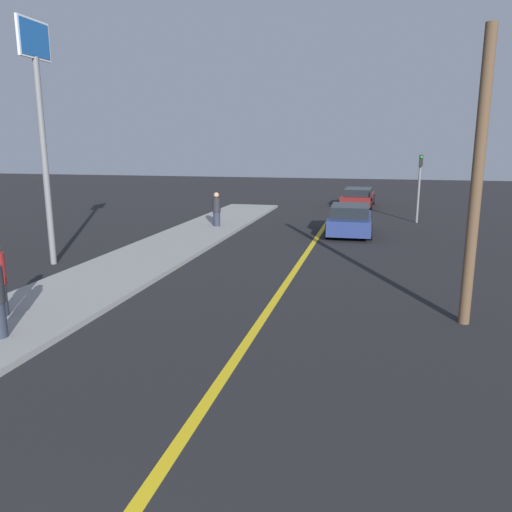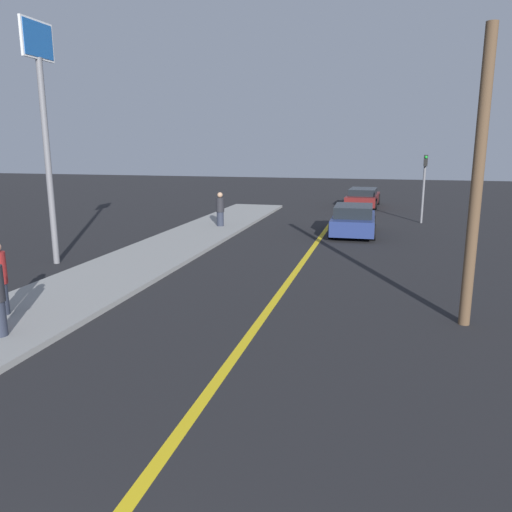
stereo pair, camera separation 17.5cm
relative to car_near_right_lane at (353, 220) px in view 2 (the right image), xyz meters
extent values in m
cube|color=gold|center=(-1.30, -3.44, -0.64)|extent=(0.20, 60.00, 0.01)
cube|color=gray|center=(-6.54, -6.25, -0.58)|extent=(3.08, 30.38, 0.14)
cube|color=navy|center=(0.00, 0.05, -0.13)|extent=(1.92, 4.20, 0.65)
cube|color=black|center=(0.00, -0.16, 0.44)|extent=(1.65, 2.33, 0.48)
cylinder|color=black|center=(-0.89, 1.32, -0.30)|extent=(0.24, 0.69, 0.69)
cylinder|color=black|center=(0.83, 1.36, -0.30)|extent=(0.24, 0.69, 0.69)
cylinder|color=black|center=(-0.83, -1.26, -0.30)|extent=(0.24, 0.69, 0.69)
cylinder|color=black|center=(0.89, -1.22, -0.30)|extent=(0.24, 0.69, 0.69)
cube|color=maroon|center=(-0.06, 10.66, -0.16)|extent=(2.05, 4.77, 0.60)
cube|color=black|center=(-0.06, 10.42, 0.34)|extent=(1.73, 2.65, 0.40)
cylinder|color=black|center=(-0.86, 12.15, -0.30)|extent=(0.25, 0.71, 0.70)
cylinder|color=black|center=(0.88, 12.07, -0.30)|extent=(0.25, 0.71, 0.70)
cylinder|color=black|center=(-0.99, 9.24, -0.30)|extent=(0.25, 0.71, 0.70)
cylinder|color=black|center=(0.75, 9.16, -0.30)|extent=(0.25, 0.71, 0.70)
cylinder|color=#282D3D|center=(-6.95, -13.26, -0.15)|extent=(0.29, 0.29, 0.72)
cylinder|color=#282D3D|center=(-6.20, 0.02, -0.17)|extent=(0.33, 0.33, 0.67)
cylinder|color=#232328|center=(-6.20, 0.02, 0.50)|extent=(0.39, 0.39, 0.67)
sphere|color=tan|center=(-6.20, 0.02, 0.96)|extent=(0.25, 0.25, 0.25)
cylinder|color=slate|center=(3.16, 4.30, 1.06)|extent=(0.12, 0.12, 3.41)
cube|color=black|center=(3.16, 4.12, 2.49)|extent=(0.18, 0.18, 0.55)
sphere|color=green|center=(3.16, 4.03, 2.66)|extent=(0.14, 0.14, 0.14)
cylinder|color=slate|center=(-9.28, -8.10, 2.61)|extent=(0.20, 0.20, 6.51)
cube|color=silver|center=(-9.28, -8.10, 6.38)|extent=(0.08, 1.45, 1.15)
cube|color=#19519E|center=(-9.28, -8.10, 6.38)|extent=(0.12, 1.33, 1.03)
cylinder|color=brown|center=(3.12, -10.95, 2.47)|extent=(0.24, 0.24, 6.23)
camera|label=1|loc=(1.08, -22.26, 3.22)|focal=35.00mm
camera|label=2|loc=(1.25, -22.22, 3.22)|focal=35.00mm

